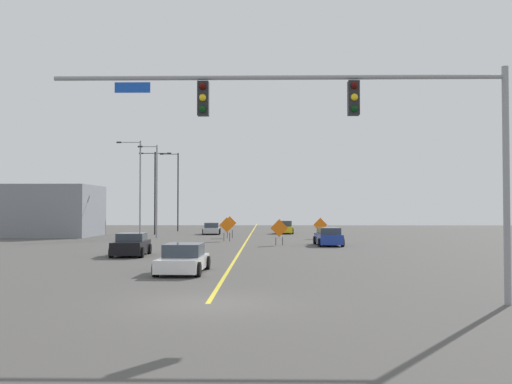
# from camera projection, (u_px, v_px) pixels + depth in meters

# --- Properties ---
(ground) EXTENTS (161.64, 161.64, 0.00)m
(ground) POSITION_uv_depth(u_px,v_px,m) (208.00, 304.00, 17.36)
(ground) COLOR #4C4947
(road_centre_stripe) EXTENTS (0.16, 89.80, 0.01)m
(road_centre_stripe) POSITION_uv_depth(u_px,v_px,m) (250.00, 235.00, 62.23)
(road_centre_stripe) COLOR yellow
(road_centre_stripe) RESTS_ON ground
(traffic_signal_assembly) EXTENTS (13.92, 0.44, 7.23)m
(traffic_signal_assembly) POSITION_uv_depth(u_px,v_px,m) (352.00, 120.00, 17.43)
(traffic_signal_assembly) COLOR gray
(traffic_signal_assembly) RESTS_ON ground
(street_lamp_mid_right) EXTENTS (1.96, 0.24, 9.16)m
(street_lamp_mid_right) POSITION_uv_depth(u_px,v_px,m) (155.00, 187.00, 56.30)
(street_lamp_mid_right) COLOR gray
(street_lamp_mid_right) RESTS_ON ground
(street_lamp_far_right) EXTENTS (2.44, 0.24, 9.63)m
(street_lamp_far_right) POSITION_uv_depth(u_px,v_px,m) (138.00, 184.00, 56.73)
(street_lamp_far_right) COLOR gray
(street_lamp_far_right) RESTS_ON ground
(street_lamp_near_left) EXTENTS (3.56, 0.24, 9.15)m
(street_lamp_near_left) POSITION_uv_depth(u_px,v_px,m) (155.00, 186.00, 63.08)
(street_lamp_near_left) COLOR black
(street_lamp_near_left) RESTS_ON ground
(street_lamp_far_left) EXTENTS (2.42, 0.24, 9.99)m
(street_lamp_far_left) POSITION_uv_depth(u_px,v_px,m) (177.00, 188.00, 72.93)
(street_lamp_far_left) COLOR black
(street_lamp_far_left) RESTS_ON ground
(construction_sign_median_far) EXTENTS (1.38, 0.38, 2.06)m
(construction_sign_median_far) POSITION_uv_depth(u_px,v_px,m) (279.00, 229.00, 44.86)
(construction_sign_median_far) COLOR orange
(construction_sign_median_far) RESTS_ON ground
(construction_sign_left_shoulder) EXTENTS (1.33, 0.09, 2.11)m
(construction_sign_left_shoulder) POSITION_uv_depth(u_px,v_px,m) (227.00, 226.00, 50.52)
(construction_sign_left_shoulder) COLOR orange
(construction_sign_left_shoulder) RESTS_ON ground
(construction_sign_right_lane) EXTENTS (1.35, 0.13, 2.01)m
(construction_sign_right_lane) POSITION_uv_depth(u_px,v_px,m) (320.00, 226.00, 54.88)
(construction_sign_right_lane) COLOR orange
(construction_sign_right_lane) RESTS_ON ground
(construction_sign_right_shoulder) EXTENTS (1.31, 0.35, 2.14)m
(construction_sign_right_shoulder) POSITION_uv_depth(u_px,v_px,m) (230.00, 224.00, 56.13)
(construction_sign_right_shoulder) COLOR orange
(construction_sign_right_shoulder) RESTS_ON ground
(car_blue_mid) EXTENTS (2.08, 4.47, 1.41)m
(car_blue_mid) POSITION_uv_depth(u_px,v_px,m) (328.00, 237.00, 44.71)
(car_blue_mid) COLOR #1E389E
(car_blue_mid) RESTS_ON ground
(car_silver_far) EXTENTS (2.14, 4.09, 1.29)m
(car_silver_far) POSITION_uv_depth(u_px,v_px,m) (212.00, 229.00, 64.20)
(car_silver_far) COLOR #B7BABF
(car_silver_far) RESTS_ON ground
(car_white_near) EXTENTS (2.14, 4.36, 1.31)m
(car_white_near) POSITION_uv_depth(u_px,v_px,m) (183.00, 259.00, 25.80)
(car_white_near) COLOR white
(car_white_near) RESTS_ON ground
(car_yellow_distant) EXTENTS (2.11, 4.05, 1.48)m
(car_yellow_distant) POSITION_uv_depth(u_px,v_px,m) (284.00, 228.00, 65.65)
(car_yellow_distant) COLOR gold
(car_yellow_distant) RESTS_ON ground
(car_black_approaching) EXTENTS (2.18, 4.23, 1.38)m
(car_black_approaching) POSITION_uv_depth(u_px,v_px,m) (131.00, 245.00, 35.07)
(car_black_approaching) COLOR black
(car_black_approaching) RESTS_ON ground
(roadside_building_west) EXTENTS (8.55, 8.33, 5.31)m
(roadside_building_west) POSITION_uv_depth(u_px,v_px,m) (54.00, 211.00, 59.64)
(roadside_building_west) COLOR gray
(roadside_building_west) RESTS_ON ground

